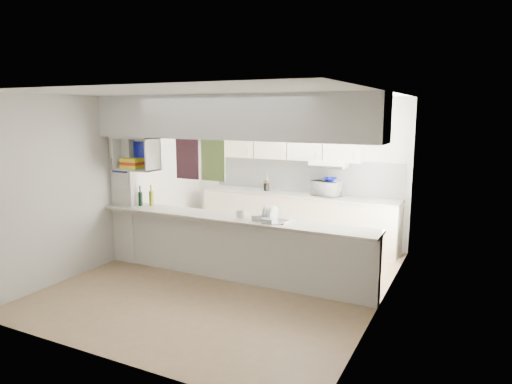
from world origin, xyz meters
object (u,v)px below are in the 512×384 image
Objects in this scene: microwave at (327,188)px; bowl at (330,179)px; dish_rack at (273,215)px; wine_bottles at (146,198)px.

bowl reaches higher than microwave.
microwave is at bearing 98.75° from dish_rack.
bowl is 0.72× the size of wine_bottles.
microwave is 2.10m from dish_rack.
wine_bottles is (-2.19, 0.05, 0.04)m from dish_rack.
wine_bottles is at bearing -138.43° from bowl.
bowl is 3.12m from wine_bottles.
wine_bottles is at bearing 61.82° from microwave.
bowl is at bearing 41.57° from wine_bottles.
dish_rack is at bearing -93.78° from bowl.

